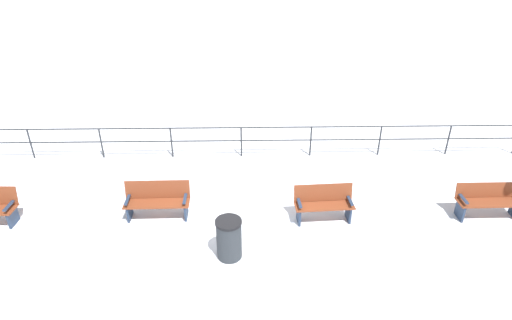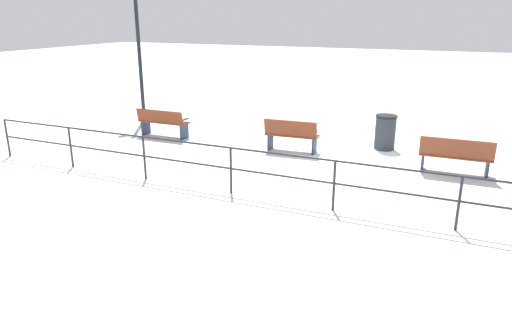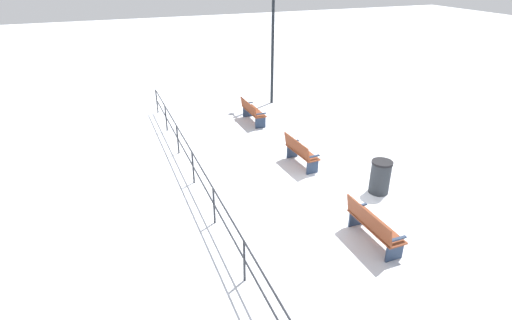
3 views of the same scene
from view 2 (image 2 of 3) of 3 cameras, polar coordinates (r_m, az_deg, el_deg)
name	(u,v)px [view 2 (image 2 of 3)]	position (r m, az deg, el deg)	size (l,w,h in m)	color
ground_plane	(367,161)	(12.13, 13.47, -0.13)	(80.00, 80.00, 0.00)	white
bench_second	(455,155)	(11.62, 23.38, 0.51)	(0.56, 1.60, 0.91)	brown
bench_third	(291,135)	(12.50, 4.39, 3.10)	(0.58, 1.47, 0.91)	brown
bench_fourth	(163,122)	(14.30, -11.41, 4.61)	(0.52, 1.59, 0.86)	brown
lamppost_middle	(137,17)	(16.52, -14.50, 16.66)	(0.28, 1.14, 5.11)	black
waterfront_railing	(334,176)	(8.78, 9.65, -1.97)	(0.05, 17.44, 1.01)	#26282D
trash_bin	(385,132)	(13.23, 15.65, 3.33)	(0.58, 0.58, 0.95)	#2D3338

